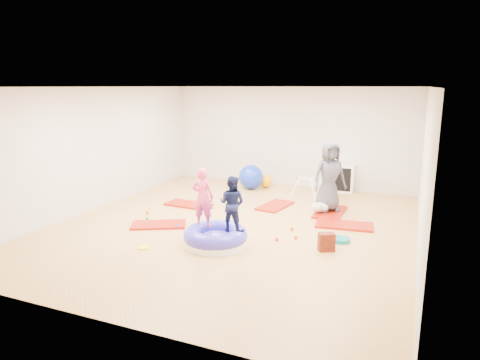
% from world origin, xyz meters
% --- Properties ---
extents(room, '(7.01, 8.01, 2.81)m').
position_xyz_m(room, '(0.00, 0.00, 1.40)').
color(room, tan).
rests_on(room, ground).
extents(gym_mat_front_left, '(1.22, 0.99, 0.05)m').
position_xyz_m(gym_mat_front_left, '(-1.44, -0.62, 0.02)').
color(gym_mat_front_left, '#A61F11').
rests_on(gym_mat_front_left, ground).
extents(gym_mat_mid_left, '(1.13, 0.63, 0.05)m').
position_xyz_m(gym_mat_mid_left, '(-1.63, 0.97, 0.02)').
color(gym_mat_mid_left, '#A61F11').
rests_on(gym_mat_mid_left, ground).
extents(gym_mat_center_back, '(0.71, 1.14, 0.04)m').
position_xyz_m(gym_mat_center_back, '(0.34, 1.66, 0.02)').
color(gym_mat_center_back, '#A61F11').
rests_on(gym_mat_center_back, ground).
extents(gym_mat_right, '(1.20, 0.70, 0.05)m').
position_xyz_m(gym_mat_right, '(2.11, 0.81, 0.02)').
color(gym_mat_right, '#A61F11').
rests_on(gym_mat_right, ground).
extents(gym_mat_rear_right, '(0.61, 1.18, 0.05)m').
position_xyz_m(gym_mat_rear_right, '(1.66, 1.64, 0.02)').
color(gym_mat_rear_right, '#A61F11').
rests_on(gym_mat_rear_right, ground).
extents(inflatable_cushion, '(1.16, 1.16, 0.37)m').
position_xyz_m(inflatable_cushion, '(0.12, -1.15, 0.14)').
color(inflatable_cushion, white).
rests_on(inflatable_cushion, ground).
extents(child_pink, '(0.43, 0.31, 1.10)m').
position_xyz_m(child_pink, '(-0.18, -1.04, 0.89)').
color(child_pink, '#FD446F').
rests_on(child_pink, inflatable_cushion).
extents(child_navy, '(0.50, 0.40, 1.00)m').
position_xyz_m(child_navy, '(0.42, -1.07, 0.84)').
color(child_navy, '#12183E').
rests_on(child_navy, inflatable_cushion).
extents(adult_caregiver, '(0.91, 0.86, 1.57)m').
position_xyz_m(adult_caregiver, '(1.60, 1.70, 0.83)').
color(adult_caregiver, '#40414E').
rests_on(adult_caregiver, gym_mat_rear_right).
extents(infant, '(0.38, 0.39, 0.22)m').
position_xyz_m(infant, '(1.45, 1.44, 0.16)').
color(infant, '#AFE0F2').
rests_on(infant, gym_mat_rear_right).
extents(ball_pit_balls, '(4.39, 2.10, 0.07)m').
position_xyz_m(ball_pit_balls, '(0.12, -0.04, 0.04)').
color(ball_pit_balls, red).
rests_on(ball_pit_balls, ground).
extents(exercise_ball_blue, '(0.68, 0.68, 0.68)m').
position_xyz_m(exercise_ball_blue, '(-0.84, 3.12, 0.34)').
color(exercise_ball_blue, '#152FC2').
rests_on(exercise_ball_blue, ground).
extents(exercise_ball_orange, '(0.36, 0.36, 0.36)m').
position_xyz_m(exercise_ball_orange, '(-0.52, 3.47, 0.18)').
color(exercise_ball_orange, '#FFA900').
rests_on(exercise_ball_orange, ground).
extents(infant_play_gym, '(0.67, 0.63, 0.51)m').
position_xyz_m(infant_play_gym, '(0.80, 2.78, 0.34)').
color(infant_play_gym, white).
rests_on(infant_play_gym, ground).
extents(cube_shelf, '(0.73, 0.36, 0.73)m').
position_xyz_m(cube_shelf, '(1.50, 3.79, 0.37)').
color(cube_shelf, white).
rests_on(cube_shelf, ground).
extents(balance_disc, '(0.33, 0.33, 0.07)m').
position_xyz_m(balance_disc, '(2.20, -0.11, 0.04)').
color(balance_disc, '#0E7378').
rests_on(balance_disc, ground).
extents(backpack, '(0.32, 0.28, 0.32)m').
position_xyz_m(backpack, '(2.03, -0.66, 0.16)').
color(backpack, '#9D2507').
rests_on(backpack, ground).
extents(yellow_toy, '(0.20, 0.20, 0.03)m').
position_xyz_m(yellow_toy, '(-0.99, -1.80, 0.01)').
color(yellow_toy, '#F0F415').
rests_on(yellow_toy, ground).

